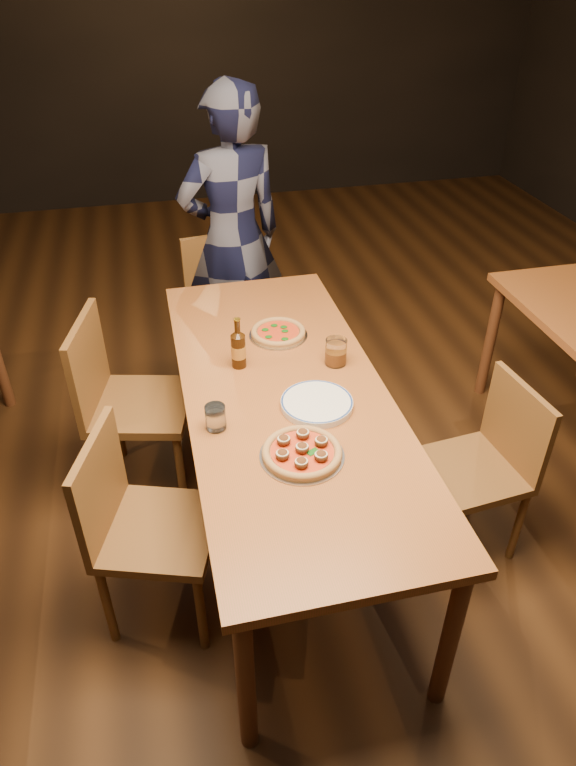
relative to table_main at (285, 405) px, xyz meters
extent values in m
plane|color=black|center=(0.00, 0.00, -0.68)|extent=(9.00, 9.00, 0.00)
plane|color=black|center=(0.00, 4.50, 0.82)|extent=(7.00, 0.00, 7.00)
cube|color=brown|center=(0.00, 0.00, 0.05)|extent=(0.80, 2.00, 0.04)
cylinder|color=#5C301A|center=(-0.34, -0.94, -0.32)|extent=(0.06, 0.06, 0.71)
cylinder|color=#5C301A|center=(-0.34, 0.94, -0.32)|extent=(0.06, 0.06, 0.71)
cylinder|color=#5C301A|center=(0.34, -0.94, -0.32)|extent=(0.06, 0.06, 0.71)
cylinder|color=#5C301A|center=(0.34, 0.94, -0.32)|extent=(0.06, 0.06, 0.71)
cylinder|color=#5C301A|center=(1.36, 0.74, -0.32)|extent=(0.06, 0.06, 0.71)
cylinder|color=#B7B7BF|center=(-0.03, -0.40, 0.07)|extent=(0.30, 0.30, 0.01)
cylinder|color=tan|center=(-0.03, -0.40, 0.08)|extent=(0.28, 0.28, 0.02)
torus|color=tan|center=(-0.03, -0.40, 0.09)|extent=(0.28, 0.28, 0.03)
cylinder|color=#A6091E|center=(-0.03, -0.40, 0.09)|extent=(0.22, 0.22, 0.00)
cylinder|color=#B7B7BF|center=(0.06, 0.42, 0.07)|extent=(0.26, 0.26, 0.01)
cylinder|color=tan|center=(0.06, 0.42, 0.08)|extent=(0.24, 0.24, 0.02)
torus|color=tan|center=(0.06, 0.42, 0.09)|extent=(0.25, 0.25, 0.03)
cylinder|color=#A6091E|center=(0.06, 0.42, 0.09)|extent=(0.19, 0.19, 0.00)
cylinder|color=white|center=(0.09, -0.13, 0.09)|extent=(0.28, 0.28, 0.03)
cylinder|color=black|center=(-0.15, 0.21, 0.15)|extent=(0.06, 0.06, 0.15)
cylinder|color=black|center=(-0.15, 0.21, 0.26)|extent=(0.02, 0.02, 0.07)
cylinder|color=#C27F2E|center=(-0.15, 0.21, 0.15)|extent=(0.06, 0.06, 0.06)
cylinder|color=white|center=(-0.30, -0.17, 0.12)|extent=(0.08, 0.08, 0.10)
cylinder|color=#914910|center=(0.25, 0.14, 0.13)|extent=(0.09, 0.09, 0.11)
imported|color=black|center=(0.01, 1.37, 0.16)|extent=(0.69, 0.53, 1.68)
camera|label=1|loc=(-0.46, -2.02, 1.57)|focal=30.00mm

